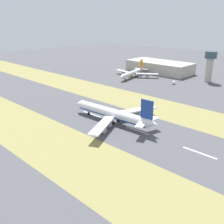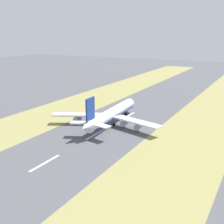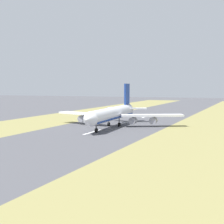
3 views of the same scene
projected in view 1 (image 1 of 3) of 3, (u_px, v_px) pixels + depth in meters
ground_plane at (109, 120)px, 172.49m from camera, size 800.00×800.00×0.00m
grass_median_west at (51, 143)px, 141.90m from camera, size 40.00×600.00×0.01m
grass_median_east at (150, 105)px, 203.07m from camera, size 40.00×600.00×0.01m
centreline_dash_near at (199, 153)px, 131.33m from camera, size 1.20×18.00×0.01m
centreline_dash_mid at (137, 130)px, 157.32m from camera, size 1.20×18.00×0.01m
centreline_dash_far at (92, 114)px, 183.31m from camera, size 1.20×18.00×0.01m
airplane_main_jet at (114, 114)px, 166.54m from camera, size 64.01×67.21×20.20m
terminal_building at (159, 67)px, 321.27m from camera, size 36.00×78.26×13.30m
control_tower at (210, 63)px, 270.34m from camera, size 12.00×12.00×31.46m
airplane_parked_apron at (133, 73)px, 295.88m from camera, size 56.58×53.14×17.19m
service_truck at (174, 83)px, 265.49m from camera, size 6.26×5.04×3.10m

